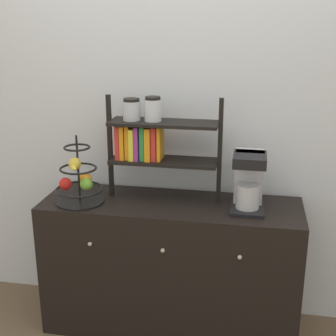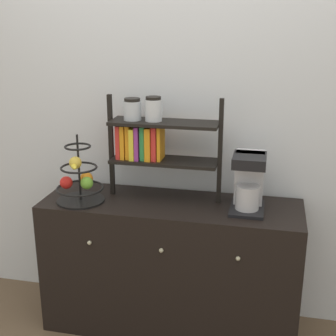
% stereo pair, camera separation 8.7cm
% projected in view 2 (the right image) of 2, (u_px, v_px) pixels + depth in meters
% --- Properties ---
extents(wall_back, '(7.00, 0.05, 2.60)m').
position_uv_depth(wall_back, '(181.00, 108.00, 2.76)').
color(wall_back, silver).
rests_on(wall_back, ground_plane).
extents(sideboard, '(1.48, 0.48, 0.80)m').
position_uv_depth(sideboard, '(171.00, 266.00, 2.78)').
color(sideboard, black).
rests_on(sideboard, ground_plane).
extents(coffee_maker, '(0.18, 0.26, 0.32)m').
position_uv_depth(coffee_maker, '(249.00, 181.00, 2.53)').
color(coffee_maker, black).
rests_on(coffee_maker, sideboard).
extents(fruit_stand, '(0.27, 0.27, 0.39)m').
position_uv_depth(fruit_stand, '(79.00, 180.00, 2.65)').
color(fruit_stand, black).
rests_on(fruit_stand, sideboard).
extents(shelf_hutch, '(0.66, 0.20, 0.59)m').
position_uv_depth(shelf_hutch, '(150.00, 137.00, 2.64)').
color(shelf_hutch, black).
rests_on(shelf_hutch, sideboard).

